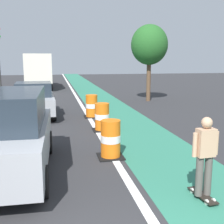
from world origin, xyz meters
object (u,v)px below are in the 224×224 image
Objects in this scene: traffic_barrel_front at (111,139)px; street_tree_sidewalk at (149,45)px; parked_suv_nearest at (9,133)px; traffic_barrel_back at (92,106)px; delivery_truck_down_block at (38,69)px; parked_sedan_second at (34,100)px; traffic_barrel_mid at (102,117)px; skateboarder_on_lane at (205,156)px.

street_tree_sidewalk is at bearing 66.20° from traffic_barrel_front.
parked_suv_nearest reaches higher than traffic_barrel_front.
traffic_barrel_back is 7.19m from street_tree_sidewalk.
parked_sedan_second is at bearing -88.17° from delivery_truck_down_block.
parked_sedan_second is 2.81m from traffic_barrel_back.
parked_suv_nearest reaches higher than traffic_barrel_mid.
delivery_truck_down_block is (-3.24, 17.54, 1.31)m from traffic_barrel_mid.
skateboarder_on_lane is 23.92m from delivery_truck_down_block.
traffic_barrel_back is at bearing 87.88° from traffic_barrel_front.
traffic_barrel_mid is at bearing 84.95° from traffic_barrel_front.
street_tree_sidewalk reaches higher than parked_suv_nearest.
traffic_barrel_back is at bearing 91.31° from traffic_barrel_mid.
skateboarder_on_lane is 1.55× the size of traffic_barrel_front.
street_tree_sidewalk is at bearing 46.60° from traffic_barrel_back.
street_tree_sidewalk reaches higher than traffic_barrel_back.
street_tree_sidewalk is at bearing 76.11° from skateboarder_on_lane.
parked_suv_nearest reaches higher than skateboarder_on_lane.
traffic_barrel_mid and traffic_barrel_back have the same top height.
traffic_barrel_front is at bearing 14.50° from parked_suv_nearest.
traffic_barrel_front is (2.64, 0.68, -0.50)m from parked_suv_nearest.
delivery_truck_down_block reaches higher than traffic_barrel_mid.
delivery_truck_down_block is at bearing 102.08° from traffic_barrel_back.
parked_suv_nearest is 4.26× the size of traffic_barrel_back.
parked_suv_nearest reaches higher than parked_sedan_second.
traffic_barrel_front is at bearing -95.05° from traffic_barrel_mid.
traffic_barrel_front and traffic_barrel_mid have the same top height.
delivery_truck_down_block is at bearing 91.83° from parked_sedan_second.
traffic_barrel_mid is 17.89m from delivery_truck_down_block.
delivery_truck_down_block is (-2.96, 20.70, 1.31)m from traffic_barrel_front.
parked_sedan_second reaches higher than traffic_barrel_back.
street_tree_sidewalk reaches higher than skateboarder_on_lane.
traffic_barrel_back is 0.22× the size of street_tree_sidewalk.
traffic_barrel_mid is at bearing 100.21° from skateboarder_on_lane.
parked_suv_nearest is 13.67m from street_tree_sidewalk.
parked_suv_nearest is at bearing -89.15° from delivery_truck_down_block.
delivery_truck_down_block is (-4.31, 23.51, 0.94)m from skateboarder_on_lane.
traffic_barrel_mid is 0.14× the size of delivery_truck_down_block.
delivery_truck_down_block is 1.54× the size of street_tree_sidewalk.
skateboarder_on_lane is 3.13m from traffic_barrel_front.
traffic_barrel_mid is 1.00× the size of traffic_barrel_back.
parked_suv_nearest is 0.60× the size of delivery_truck_down_block.
parked_suv_nearest is at bearing -113.59° from traffic_barrel_back.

